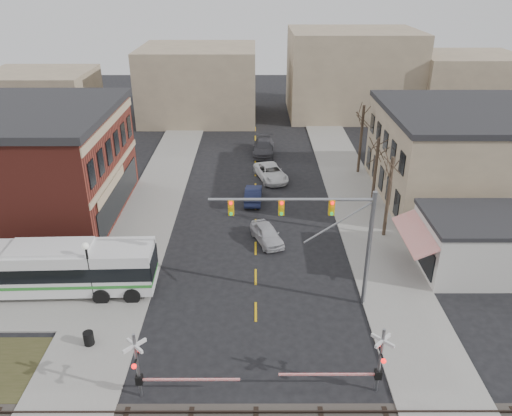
{
  "coord_description": "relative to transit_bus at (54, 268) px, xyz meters",
  "views": [
    {
      "loc": [
        -0.04,
        -23.82,
        19.89
      ],
      "look_at": [
        0.03,
        10.06,
        3.5
      ],
      "focal_mm": 35.0,
      "sensor_mm": 36.0,
      "label": 1
    }
  ],
  "objects": [
    {
      "name": "awning_shop",
      "position": [
        29.38,
        2.79,
        0.24
      ],
      "size": [
        9.74,
        6.2,
        4.3
      ],
      "color": "beige",
      "rests_on": "ground"
    },
    {
      "name": "tree_east_c",
      "position": [
        24.41,
        21.79,
        1.8
      ],
      "size": [
        0.28,
        0.28,
        7.2
      ],
      "color": "#382B21",
      "rests_on": "sidewalk_east"
    },
    {
      "name": "tree_east_b",
      "position": [
        24.21,
        13.79,
        1.35
      ],
      "size": [
        0.28,
        0.28,
        6.3
      ],
      "color": "#382B21",
      "rests_on": "sidewalk_east"
    },
    {
      "name": "car_a",
      "position": [
        14.31,
        6.85,
        -1.2
      ],
      "size": [
        3.02,
        4.53,
        1.43
      ],
      "primitive_type": "imported",
      "rotation": [
        0.0,
        0.0,
        0.34
      ],
      "color": "#B6B6BB",
      "rests_on": "ground"
    },
    {
      "name": "car_b",
      "position": [
        13.2,
        14.53,
        -1.21
      ],
      "size": [
        1.68,
        4.38,
        1.43
      ],
      "primitive_type": "imported",
      "rotation": [
        0.0,
        0.0,
        3.1
      ],
      "color": "#1D2448",
      "rests_on": "ground"
    },
    {
      "name": "sidewalk_east",
      "position": [
        22.91,
        15.79,
        -1.86
      ],
      "size": [
        5.0,
        60.0,
        0.12
      ],
      "primitive_type": "cube",
      "color": "gray",
      "rests_on": "ground"
    },
    {
      "name": "car_d",
      "position": [
        14.37,
        27.8,
        -1.08
      ],
      "size": [
        2.7,
        5.9,
        1.67
      ],
      "primitive_type": "imported",
      "rotation": [
        0.0,
        0.0,
        -0.06
      ],
      "color": "#414045",
      "rests_on": "ground"
    },
    {
      "name": "rr_crossing_west",
      "position": [
        7.93,
        -9.12,
        0.05
      ],
      "size": [
        5.6,
        1.36,
        4.0
      ],
      "color": "gray",
      "rests_on": "ground"
    },
    {
      "name": "pedestrian_near",
      "position": [
        4.47,
        0.04,
        -0.94
      ],
      "size": [
        0.5,
        0.68,
        1.72
      ],
      "primitive_type": "imported",
      "rotation": [
        0.0,
        0.0,
        1.43
      ],
      "color": "#655751",
      "rests_on": "sidewalk_west"
    },
    {
      "name": "rr_crossing_east",
      "position": [
        19.24,
        -8.78,
        0.05
      ],
      "size": [
        5.6,
        1.36,
        4.0
      ],
      "color": "gray",
      "rests_on": "ground"
    },
    {
      "name": "transit_bus",
      "position": [
        0.0,
        0.0,
        0.0
      ],
      "size": [
        13.36,
        3.36,
        3.42
      ],
      "color": "silver",
      "rests_on": "ground"
    },
    {
      "name": "sidewalk_west",
      "position": [
        3.91,
        15.79,
        -1.86
      ],
      "size": [
        5.0,
        60.0,
        0.12
      ],
      "primitive_type": "cube",
      "color": "gray",
      "rests_on": "ground"
    },
    {
      "name": "ground",
      "position": [
        13.41,
        -4.21,
        -1.92
      ],
      "size": [
        160.0,
        160.0,
        0.0
      ],
      "primitive_type": "plane",
      "color": "black",
      "rests_on": "ground"
    },
    {
      "name": "traffic_signal_mast",
      "position": [
        17.69,
        -1.28,
        3.82
      ],
      "size": [
        9.99,
        0.3,
        8.0
      ],
      "color": "gray",
      "rests_on": "ground"
    },
    {
      "name": "trash_bin",
      "position": [
        3.72,
        -5.33,
        -1.39
      ],
      "size": [
        0.6,
        0.6,
        0.83
      ],
      "primitive_type": "cylinder",
      "color": "black",
      "rests_on": "sidewalk_west"
    },
    {
      "name": "pedestrian_far",
      "position": [
        2.97,
        2.09,
        -0.96
      ],
      "size": [
        1.04,
        1.02,
        1.69
      ],
      "primitive_type": "imported",
      "rotation": [
        0.0,
        0.0,
        0.7
      ],
      "color": "#2F3C52",
      "rests_on": "sidewalk_west"
    },
    {
      "name": "street_lamp",
      "position": [
        2.85,
        -1.27,
        1.37
      ],
      "size": [
        0.44,
        0.44,
        4.45
      ],
      "color": "black",
      "rests_on": "sidewalk_west"
    },
    {
      "name": "tan_building",
      "position": [
        35.41,
        15.79,
        2.34
      ],
      "size": [
        20.3,
        15.3,
        8.5
      ],
      "color": "gray",
      "rests_on": "ground"
    },
    {
      "name": "car_c",
      "position": [
        15.01,
        19.92,
        -1.17
      ],
      "size": [
        3.9,
        5.85,
        1.49
      ],
      "primitive_type": "imported",
      "rotation": [
        0.0,
        0.0,
        0.29
      ],
      "color": "white",
      "rests_on": "ground"
    },
    {
      "name": "tree_east_a",
      "position": [
        23.91,
        7.79,
        1.57
      ],
      "size": [
        0.28,
        0.28,
        6.75
      ],
      "color": "#382B21",
      "rests_on": "sidewalk_east"
    }
  ]
}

